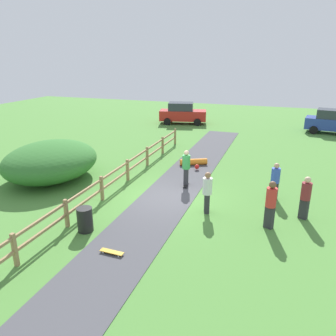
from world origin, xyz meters
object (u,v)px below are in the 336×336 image
(bush_large, at_px, (51,161))
(bystander_red, at_px, (271,202))
(bystander_white, at_px, (207,191))
(bystander_maroon, at_px, (306,196))
(bystander_blue, at_px, (275,180))
(skater_fallen, at_px, (194,162))
(skateboard_loose, at_px, (112,252))
(trash_bin, at_px, (85,220))
(parked_car_red, at_px, (182,113))
(skater_riding, at_px, (186,166))
(parked_car_blue, at_px, (333,122))

(bush_large, height_order, bystander_red, bush_large)
(bush_large, relative_size, bystander_white, 3.01)
(bystander_maroon, bearing_deg, bystander_blue, 126.72)
(skater_fallen, bearing_deg, skateboard_loose, -90.72)
(bystander_blue, distance_m, bystander_white, 3.38)
(skater_fallen, relative_size, bystander_blue, 0.93)
(trash_bin, relative_size, parked_car_red, 0.20)
(trash_bin, height_order, bystander_blue, bystander_blue)
(skater_riding, height_order, bystander_white, skater_riding)
(bystander_red, bearing_deg, skateboard_loose, -143.15)
(skater_fallen, distance_m, parked_car_red, 12.42)
(skater_riding, relative_size, skateboard_loose, 2.20)
(skateboard_loose, height_order, parked_car_red, parked_car_red)
(bystander_white, height_order, bystander_red, bystander_red)
(bush_large, bearing_deg, parked_car_blue, 47.72)
(skateboard_loose, relative_size, bystander_maroon, 0.47)
(skater_riding, xyz_separation_m, bystander_red, (4.04, -2.97, 0.01))
(bystander_white, bearing_deg, trash_bin, -142.48)
(skateboard_loose, bearing_deg, parked_car_red, 100.95)
(skater_riding, xyz_separation_m, skateboard_loose, (-0.58, -6.43, -0.92))
(bystander_blue, bearing_deg, bystander_white, -137.48)
(parked_car_red, xyz_separation_m, parked_car_blue, (12.60, 0.02, 0.00))
(bush_large, distance_m, skateboard_loose, 8.10)
(bush_large, relative_size, trash_bin, 5.76)
(bush_large, height_order, bystander_blue, bush_large)
(bystander_white, bearing_deg, parked_car_red, 109.98)
(bush_large, xyz_separation_m, bystander_white, (8.36, -1.20, -0.01))
(bystander_blue, bearing_deg, trash_bin, -140.41)
(skateboard_loose, distance_m, bystander_white, 4.60)
(trash_bin, relative_size, bystander_red, 0.49)
(bystander_blue, bearing_deg, skater_riding, 177.36)
(bystander_red, distance_m, parked_car_blue, 18.24)
(parked_car_blue, bearing_deg, skater_riding, -118.00)
(skater_riding, xyz_separation_m, bystander_white, (1.60, -2.47, -0.06))
(bystander_white, distance_m, parked_car_blue, 18.44)
(parked_car_red, bearing_deg, bush_large, -97.31)
(skater_fallen, xyz_separation_m, parked_car_red, (-4.24, 11.65, 0.76))
(parked_car_blue, bearing_deg, skateboard_loose, -111.72)
(parked_car_red, relative_size, parked_car_blue, 1.02)
(trash_bin, relative_size, bystander_maroon, 0.52)
(bush_large, xyz_separation_m, parked_car_blue, (14.66, 16.13, 0.00))
(bystander_white, height_order, bystander_maroon, bystander_maroon)
(bush_large, height_order, bystander_maroon, bush_large)
(skater_riding, distance_m, bystander_maroon, 5.55)
(skateboard_loose, distance_m, bystander_maroon, 7.53)
(bystander_red, xyz_separation_m, parked_car_blue, (3.86, 17.83, -0.06))
(skater_fallen, distance_m, skateboard_loose, 9.63)
(bush_large, relative_size, skater_riding, 2.92)
(bush_large, height_order, skater_riding, bush_large)
(bystander_blue, relative_size, parked_car_blue, 0.38)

